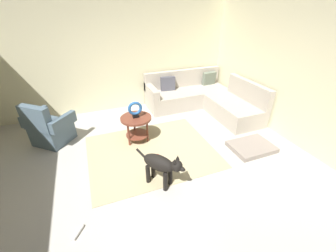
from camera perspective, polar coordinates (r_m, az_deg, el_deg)
ground_plane at (r=3.57m, az=-3.34°, el=-14.29°), size 6.00×6.00×0.10m
wall_back at (r=5.55m, az=-13.90°, el=17.89°), size 6.00×0.12×2.70m
wall_right at (r=4.55m, az=34.63°, el=10.95°), size 0.12×6.00×2.70m
area_rug at (r=4.08m, az=-4.47°, el=-6.75°), size 2.30×1.90×0.01m
sectional_couch at (r=5.66m, az=9.39°, el=7.29°), size 2.20×2.25×0.88m
armchair at (r=4.75m, az=-29.22°, el=-0.59°), size 1.00×0.97×0.88m
side_table at (r=4.20m, az=-8.53°, el=0.84°), size 0.60×0.60×0.54m
torus_sculpture at (r=4.06m, az=-8.84°, el=4.47°), size 0.28×0.08×0.33m
dog_bed_mat at (r=4.42m, az=21.52°, el=-5.21°), size 0.80×0.60×0.09m
dog at (r=3.18m, az=-1.84°, el=-10.46°), size 0.57×0.70×0.63m
dog_toy_ball at (r=3.91m, az=-2.78°, el=-7.98°), size 0.07×0.07×0.07m
dog_toy_rope at (r=3.10m, az=-23.07°, el=-24.79°), size 0.15×0.18×0.05m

